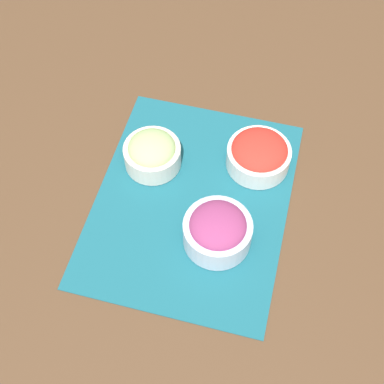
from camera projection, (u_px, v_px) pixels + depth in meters
ground_plane at (192, 202)px, 1.02m from camera, size 3.00×3.00×0.00m
placemat at (192, 201)px, 1.02m from camera, size 0.47×0.36×0.00m
onion_bowl at (218, 230)px, 0.94m from camera, size 0.12×0.12×0.08m
tomato_bowl at (259, 154)px, 1.04m from camera, size 0.13×0.13×0.07m
cucumber_bowl at (152, 152)px, 1.04m from camera, size 0.11×0.11×0.07m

